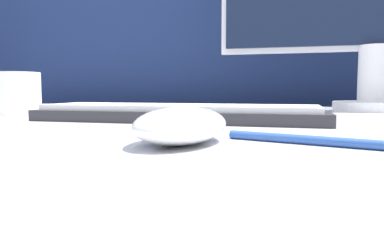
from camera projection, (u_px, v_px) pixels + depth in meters
The scene contains 5 objects.
partition_panel at pixel (251, 116), 1.18m from camera, with size 5.00×0.03×1.45m.
computer_mouse_near at pixel (182, 125), 0.32m from camera, with size 0.09×0.12×0.03m.
keyboard at pixel (179, 113), 0.55m from camera, with size 0.42×0.12×0.02m.
mug at pixel (17, 93), 0.69m from camera, with size 0.08×0.08×0.08m.
pen at pixel (306, 140), 0.31m from camera, with size 0.14×0.05×0.01m.
Camera 1 is at (0.12, -0.54, 0.81)m, focal length 35.00 mm.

